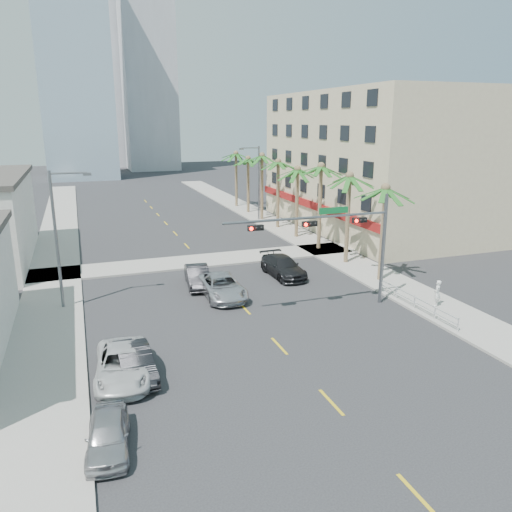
# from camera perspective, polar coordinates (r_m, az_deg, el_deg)

# --- Properties ---
(ground) EXTENTS (260.00, 260.00, 0.00)m
(ground) POSITION_cam_1_polar(r_m,az_deg,el_deg) (24.54, 6.34, -13.98)
(ground) COLOR #262628
(ground) RESTS_ON ground
(sidewalk_right) EXTENTS (4.00, 120.00, 0.15)m
(sidewalk_right) POSITION_cam_1_polar(r_m,az_deg,el_deg) (46.28, 8.91, 0.19)
(sidewalk_right) COLOR gray
(sidewalk_right) RESTS_ON ground
(sidewalk_left) EXTENTS (4.00, 120.00, 0.15)m
(sidewalk_left) POSITION_cam_1_polar(r_m,az_deg,el_deg) (40.97, -22.14, -2.77)
(sidewalk_left) COLOR gray
(sidewalk_left) RESTS_ON ground
(sidewalk_cross) EXTENTS (80.00, 4.00, 0.15)m
(sidewalk_cross) POSITION_cam_1_polar(r_m,az_deg,el_deg) (43.90, -6.28, -0.55)
(sidewalk_cross) COLOR gray
(sidewalk_cross) RESTS_ON ground
(building_right) EXTENTS (15.25, 28.00, 15.00)m
(building_right) POSITION_cam_1_polar(r_m,az_deg,el_deg) (58.62, 13.24, 10.48)
(building_right) COLOR #C5B18B
(building_right) RESTS_ON ground
(tower_far_left) EXTENTS (14.00, 14.00, 48.00)m
(tower_far_left) POSITION_cam_1_polar(r_m,az_deg,el_deg) (114.79, -20.10, 20.39)
(tower_far_left) COLOR #99B2C6
(tower_far_left) RESTS_ON ground
(tower_far_right) EXTENTS (12.00, 12.00, 60.00)m
(tower_far_right) POSITION_cam_1_polar(r_m,az_deg,el_deg) (131.73, -12.38, 22.78)
(tower_far_right) COLOR #ADADB2
(tower_far_right) RESTS_ON ground
(tower_far_center) EXTENTS (16.00, 16.00, 42.00)m
(tower_far_center) POSITION_cam_1_polar(r_m,az_deg,el_deg) (144.58, -17.97, 18.12)
(tower_far_center) COLOR #ADADB2
(tower_far_center) RESTS_ON ground
(traffic_signal_mast) EXTENTS (11.12, 0.54, 7.20)m
(traffic_signal_mast) POSITION_cam_1_polar(r_m,az_deg,el_deg) (31.94, 9.72, 2.57)
(traffic_signal_mast) COLOR slate
(traffic_signal_mast) RESTS_ON ground
(palm_tree_0) EXTENTS (4.80, 4.80, 7.80)m
(palm_tree_0) POSITION_cam_1_polar(r_m,az_deg,el_deg) (38.02, 14.59, 7.40)
(palm_tree_0) COLOR brown
(palm_tree_0) RESTS_ON ground
(palm_tree_1) EXTENTS (4.80, 4.80, 8.16)m
(palm_tree_1) POSITION_cam_1_polar(r_m,az_deg,el_deg) (42.35, 10.66, 8.86)
(palm_tree_1) COLOR brown
(palm_tree_1) RESTS_ON ground
(palm_tree_2) EXTENTS (4.80, 4.80, 8.52)m
(palm_tree_2) POSITION_cam_1_polar(r_m,az_deg,el_deg) (46.85, 7.45, 10.01)
(palm_tree_2) COLOR brown
(palm_tree_2) RESTS_ON ground
(palm_tree_3) EXTENTS (4.80, 4.80, 7.80)m
(palm_tree_3) POSITION_cam_1_polar(r_m,az_deg,el_deg) (51.58, 4.77, 9.77)
(palm_tree_3) COLOR brown
(palm_tree_3) RESTS_ON ground
(palm_tree_4) EXTENTS (4.80, 4.80, 8.16)m
(palm_tree_4) POSITION_cam_1_polar(r_m,az_deg,el_deg) (56.31, 2.56, 10.62)
(palm_tree_4) COLOR brown
(palm_tree_4) RESTS_ON ground
(palm_tree_5) EXTENTS (4.80, 4.80, 8.52)m
(palm_tree_5) POSITION_cam_1_polar(r_m,az_deg,el_deg) (61.11, 0.69, 11.32)
(palm_tree_5) COLOR brown
(palm_tree_5) RESTS_ON ground
(palm_tree_6) EXTENTS (4.80, 4.80, 7.80)m
(palm_tree_6) POSITION_cam_1_polar(r_m,az_deg,el_deg) (66.05, -0.92, 11.01)
(palm_tree_6) COLOR brown
(palm_tree_6) RESTS_ON ground
(palm_tree_7) EXTENTS (4.80, 4.80, 8.16)m
(palm_tree_7) POSITION_cam_1_polar(r_m,az_deg,el_deg) (70.95, -2.30, 11.57)
(palm_tree_7) COLOR brown
(palm_tree_7) RESTS_ON ground
(streetlight_left) EXTENTS (2.55, 0.25, 9.00)m
(streetlight_left) POSITION_cam_1_polar(r_m,az_deg,el_deg) (33.88, -21.58, 2.43)
(streetlight_left) COLOR slate
(streetlight_left) RESTS_ON ground
(streetlight_right) EXTENTS (2.55, 0.25, 9.00)m
(streetlight_right) POSITION_cam_1_polar(r_m,az_deg,el_deg) (61.15, 0.14, 8.76)
(streetlight_right) COLOR slate
(streetlight_right) RESTS_ON ground
(guardrail) EXTENTS (0.08, 8.08, 1.00)m
(guardrail) POSITION_cam_1_polar(r_m,az_deg,el_deg) (34.02, 17.68, -4.86)
(guardrail) COLOR silver
(guardrail) RESTS_ON ground
(car_parked_near) EXTENTS (1.96, 3.99, 1.31)m
(car_parked_near) POSITION_cam_1_polar(r_m,az_deg,el_deg) (20.46, -16.57, -18.95)
(car_parked_near) COLOR #ADACB1
(car_parked_near) RESTS_ON ground
(car_parked_mid) EXTENTS (1.80, 4.53, 1.47)m
(car_parked_mid) POSITION_cam_1_polar(r_m,az_deg,el_deg) (25.10, -13.67, -11.75)
(car_parked_mid) COLOR black
(car_parked_mid) RESTS_ON ground
(car_parked_far) EXTENTS (2.95, 5.56, 1.49)m
(car_parked_far) POSITION_cam_1_polar(r_m,az_deg,el_deg) (25.05, -15.01, -11.88)
(car_parked_far) COLOR silver
(car_parked_far) RESTS_ON ground
(car_lane_left) EXTENTS (2.12, 4.77, 1.52)m
(car_lane_left) POSITION_cam_1_polar(r_m,az_deg,el_deg) (37.29, -6.69, -2.32)
(car_lane_left) COLOR black
(car_lane_left) RESTS_ON ground
(car_lane_center) EXTENTS (2.61, 5.62, 1.56)m
(car_lane_center) POSITION_cam_1_polar(r_m,az_deg,el_deg) (34.84, -3.94, -3.49)
(car_lane_center) COLOR #BDBCC2
(car_lane_center) RESTS_ON ground
(car_lane_right) EXTENTS (2.41, 5.50, 1.57)m
(car_lane_right) POSITION_cam_1_polar(r_m,az_deg,el_deg) (39.45, 3.11, -1.22)
(car_lane_right) COLOR black
(car_lane_right) RESTS_ON ground
(pedestrian) EXTENTS (0.75, 0.74, 1.74)m
(pedestrian) POSITION_cam_1_polar(r_m,az_deg,el_deg) (34.80, 20.00, -4.01)
(pedestrian) COLOR white
(pedestrian) RESTS_ON sidewalk_right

